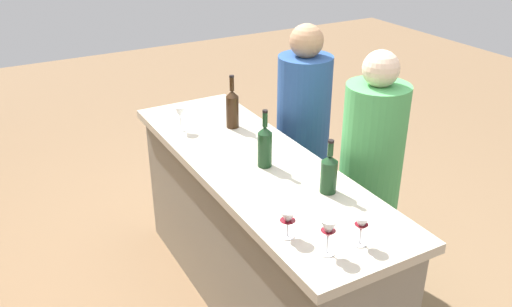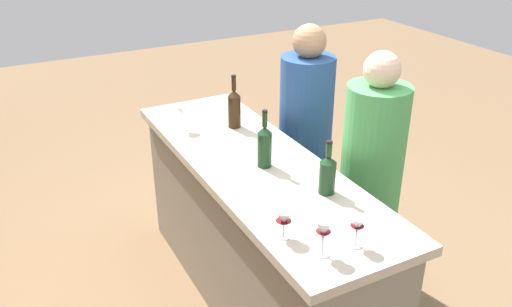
# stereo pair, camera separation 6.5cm
# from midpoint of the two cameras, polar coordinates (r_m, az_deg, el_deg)

# --- Properties ---
(ground_plane) EXTENTS (12.00, 12.00, 0.00)m
(ground_plane) POSITION_cam_midpoint_polar(r_m,az_deg,el_deg) (3.52, 0.55, -15.08)
(ground_plane) COLOR #846647
(bar_counter) EXTENTS (2.11, 0.66, 0.97)m
(bar_counter) POSITION_cam_midpoint_polar(r_m,az_deg,el_deg) (3.21, 0.58, -8.52)
(bar_counter) COLOR gray
(bar_counter) RESTS_ON ground
(wine_bottle_leftmost_olive_green) EXTENTS (0.08, 0.08, 0.28)m
(wine_bottle_leftmost_olive_green) POSITION_cam_midpoint_polar(r_m,az_deg,el_deg) (2.65, 8.23, -2.10)
(wine_bottle_leftmost_olive_green) COLOR #193D1E
(wine_bottle_leftmost_olive_green) RESTS_ON bar_counter
(wine_bottle_second_left_olive_green) EXTENTS (0.08, 0.08, 0.32)m
(wine_bottle_second_left_olive_green) POSITION_cam_midpoint_polar(r_m,az_deg,el_deg) (2.87, 1.55, 0.87)
(wine_bottle_second_left_olive_green) COLOR #193D1E
(wine_bottle_second_left_olive_green) RESTS_ON bar_counter
(wine_bottle_center_amber_brown) EXTENTS (0.08, 0.08, 0.34)m
(wine_bottle_center_amber_brown) POSITION_cam_midpoint_polar(r_m,az_deg,el_deg) (3.36, -1.75, 4.85)
(wine_bottle_center_amber_brown) COLOR #331E0F
(wine_bottle_center_amber_brown) RESTS_ON bar_counter
(wine_glass_near_left) EXTENTS (0.07, 0.07, 0.14)m
(wine_glass_near_left) POSITION_cam_midpoint_polar(r_m,az_deg,el_deg) (2.30, 11.41, -7.55)
(wine_glass_near_left) COLOR white
(wine_glass_near_left) RESTS_ON bar_counter
(wine_glass_near_center) EXTENTS (0.07, 0.07, 0.16)m
(wine_glass_near_center) POSITION_cam_midpoint_polar(r_m,az_deg,el_deg) (2.21, 7.95, -8.13)
(wine_glass_near_center) COLOR white
(wine_glass_near_center) RESTS_ON bar_counter
(wine_glass_near_right) EXTENTS (0.07, 0.07, 0.15)m
(wine_glass_near_right) POSITION_cam_midpoint_polar(r_m,az_deg,el_deg) (3.35, -7.25, 4.33)
(wine_glass_near_right) COLOR white
(wine_glass_near_right) RESTS_ON bar_counter
(wine_glass_far_left) EXTENTS (0.08, 0.08, 0.13)m
(wine_glass_far_left) POSITION_cam_midpoint_polar(r_m,az_deg,el_deg) (2.31, 3.74, -6.87)
(wine_glass_far_left) COLOR white
(wine_glass_far_left) RESTS_ON bar_counter
(person_left_guest) EXTENTS (0.38, 0.38, 1.56)m
(person_left_guest) POSITION_cam_midpoint_polar(r_m,az_deg,el_deg) (3.24, 12.37, -4.00)
(person_left_guest) COLOR #4CA559
(person_left_guest) RESTS_ON ground
(person_center_guest) EXTENTS (0.45, 0.45, 1.57)m
(person_center_guest) POSITION_cam_midpoint_polar(r_m,az_deg,el_deg) (3.70, 5.64, 0.57)
(person_center_guest) COLOR #284C8C
(person_center_guest) RESTS_ON ground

